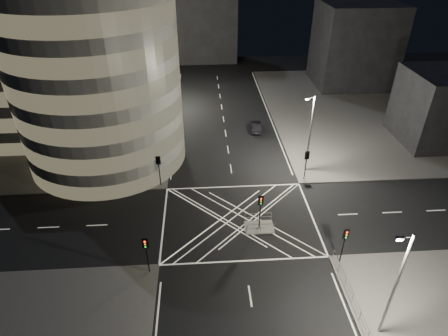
{
  "coord_description": "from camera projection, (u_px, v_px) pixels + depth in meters",
  "views": [
    {
      "loc": [
        -3.6,
        -30.63,
        26.4
      ],
      "look_at": [
        -1.2,
        5.6,
        3.0
      ],
      "focal_mm": 30.0,
      "sensor_mm": 36.0,
      "label": 1
    }
  ],
  "objects": [
    {
      "name": "tree_b",
      "position": [
        149.0,
        116.0,
        49.24
      ],
      "size": [
        5.2,
        5.2,
        8.3
      ],
      "color": "black",
      "rests_on": "sidewalk_far_left"
    },
    {
      "name": "tree_d",
      "position": [
        157.0,
        89.0,
        59.72
      ],
      "size": [
        4.51,
        4.51,
        7.14
      ],
      "color": "black",
      "rests_on": "sidewalk_far_left"
    },
    {
      "name": "railing_island_north",
      "position": [
        258.0,
        217.0,
        39.42
      ],
      "size": [
        2.8,
        0.06,
        1.1
      ],
      "primitive_type": "cube",
      "color": "slate",
      "rests_on": "central_island"
    },
    {
      "name": "sidewalk_far_right",
      "position": [
        390.0,
        109.0,
        64.41
      ],
      "size": [
        42.0,
        42.0,
        0.15
      ],
      "primitive_type": "cube",
      "color": "#4D4B48",
      "rests_on": "ground"
    },
    {
      "name": "street_lamp_left_near",
      "position": [
        155.0,
        126.0,
        46.73
      ],
      "size": [
        1.25,
        0.25,
        10.0
      ],
      "color": "slate",
      "rests_on": "sidewalk_far_left"
    },
    {
      "name": "railing_island_south",
      "position": [
        261.0,
        228.0,
        37.91
      ],
      "size": [
        2.8,
        0.06,
        1.1
      ],
      "primitive_type": "cube",
      "color": "slate",
      "rests_on": "central_island"
    },
    {
      "name": "sidewalk_far_left",
      "position": [
        46.0,
        118.0,
        61.19
      ],
      "size": [
        42.0,
        42.0,
        0.15
      ],
      "primitive_type": "cube",
      "color": "#4D4B48",
      "rests_on": "ground"
    },
    {
      "name": "office_block_rear",
      "position": [
        97.0,
        27.0,
        68.16
      ],
      "size": [
        24.0,
        16.0,
        22.0
      ],
      "primitive_type": "cube",
      "color": "gray",
      "rests_on": "sidewalk_far_left"
    },
    {
      "name": "central_island",
      "position": [
        259.0,
        227.0,
        39.0
      ],
      "size": [
        3.0,
        2.0,
        0.15
      ],
      "primitive_type": "cube",
      "color": "slate",
      "rests_on": "ground"
    },
    {
      "name": "traffic_signal_fl",
      "position": [
        159.0,
        165.0,
        43.83
      ],
      "size": [
        0.55,
        0.22,
        4.0
      ],
      "color": "black",
      "rests_on": "sidewalk_far_left"
    },
    {
      "name": "traffic_signal_nl",
      "position": [
        146.0,
        249.0,
        32.42
      ],
      "size": [
        0.55,
        0.22,
        4.0
      ],
      "color": "black",
      "rests_on": "sidewalk_near_left"
    },
    {
      "name": "ground",
      "position": [
        239.0,
        219.0,
        40.19
      ],
      "size": [
        120.0,
        120.0,
        0.0
      ],
      "primitive_type": "plane",
      "color": "black",
      "rests_on": "ground"
    },
    {
      "name": "building_far_end",
      "position": [
        196.0,
        20.0,
        83.74
      ],
      "size": [
        18.0,
        8.0,
        18.0
      ],
      "primitive_type": "cube",
      "color": "black",
      "rests_on": "ground"
    },
    {
      "name": "railing_near_right",
      "position": [
        356.0,
        307.0,
        30.08
      ],
      "size": [
        0.06,
        11.7,
        1.1
      ],
      "primitive_type": "cube",
      "color": "slate",
      "rests_on": "sidewalk_near_right"
    },
    {
      "name": "tree_a",
      "position": [
        145.0,
        146.0,
        44.77
      ],
      "size": [
        4.41,
        4.41,
        6.8
      ],
      "color": "black",
      "rests_on": "sidewalk_far_left"
    },
    {
      "name": "sedan",
      "position": [
        256.0,
        127.0,
        57.36
      ],
      "size": [
        1.72,
        4.2,
        1.35
      ],
      "primitive_type": "imported",
      "rotation": [
        0.0,
        0.0,
        3.07
      ],
      "color": "black",
      "rests_on": "ground"
    },
    {
      "name": "tree_e",
      "position": [
        160.0,
        75.0,
        64.65
      ],
      "size": [
        4.41,
        4.41,
        7.26
      ],
      "color": "black",
      "rests_on": "sidewalk_far_left"
    },
    {
      "name": "building_right_far",
      "position": [
        355.0,
        45.0,
        71.04
      ],
      "size": [
        14.0,
        12.0,
        15.0
      ],
      "primitive_type": "cube",
      "color": "black",
      "rests_on": "sidewalk_far_right"
    },
    {
      "name": "traffic_signal_island",
      "position": [
        260.0,
        206.0,
        37.47
      ],
      "size": [
        0.55,
        0.22,
        4.0
      ],
      "color": "black",
      "rests_on": "central_island"
    },
    {
      "name": "street_lamp_left_far",
      "position": [
        165.0,
        77.0,
        61.83
      ],
      "size": [
        1.25,
        0.25,
        10.0
      ],
      "color": "slate",
      "rests_on": "sidewalk_far_left"
    },
    {
      "name": "tree_c",
      "position": [
        153.0,
        100.0,
        54.38
      ],
      "size": [
        4.46,
        4.46,
        7.68
      ],
      "color": "black",
      "rests_on": "sidewalk_far_left"
    },
    {
      "name": "street_lamp_right_near",
      "position": [
        395.0,
        284.0,
        25.97
      ],
      "size": [
        1.25,
        0.25,
        10.0
      ],
      "color": "slate",
      "rests_on": "sidewalk_near_right"
    },
    {
      "name": "building_right_near",
      "position": [
        441.0,
        107.0,
        52.49
      ],
      "size": [
        10.0,
        10.0,
        10.0
      ],
      "primitive_type": "cube",
      "color": "black",
      "rests_on": "sidewalk_far_right"
    },
    {
      "name": "traffic_signal_nr",
      "position": [
        345.0,
        240.0,
        33.4
      ],
      "size": [
        0.55,
        0.22,
        4.0
      ],
      "color": "black",
      "rests_on": "sidewalk_near_right"
    },
    {
      "name": "street_lamp_right_far",
      "position": [
        310.0,
        132.0,
        45.26
      ],
      "size": [
        1.25,
        0.25,
        10.0
      ],
      "color": "slate",
      "rests_on": "sidewalk_far_right"
    },
    {
      "name": "office_tower_curved",
      "position": [
        65.0,
        55.0,
        47.9
      ],
      "size": [
        30.0,
        29.0,
        27.2
      ],
      "color": "gray",
      "rests_on": "sidewalk_far_left"
    },
    {
      "name": "traffic_signal_fr",
      "position": [
        306.0,
        160.0,
        44.81
      ],
      "size": [
        0.55,
        0.22,
        4.0
      ],
      "color": "black",
      "rests_on": "sidewalk_far_right"
    }
  ]
}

